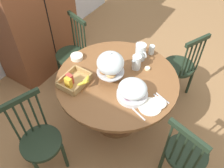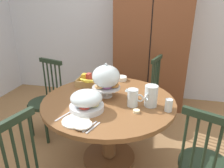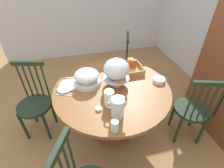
# 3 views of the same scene
# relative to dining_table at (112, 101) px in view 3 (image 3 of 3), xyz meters

# --- Properties ---
(ground_plane) EXTENTS (10.00, 10.00, 0.00)m
(ground_plane) POSITION_rel_dining_table_xyz_m (0.07, 0.02, -0.54)
(ground_plane) COLOR #997047
(dining_table) EXTENTS (1.28, 1.28, 0.74)m
(dining_table) POSITION_rel_dining_table_xyz_m (0.00, 0.00, 0.00)
(dining_table) COLOR brown
(dining_table) RESTS_ON ground_plane
(windsor_chair_near_window) EXTENTS (0.42, 0.42, 0.97)m
(windsor_chair_near_window) POSITION_rel_dining_table_xyz_m (0.30, 0.89, -0.09)
(windsor_chair_near_window) COLOR #1E2D1E
(windsor_chair_near_window) RESTS_ON ground_plane
(windsor_chair_by_cabinet) EXTENTS (0.43, 0.43, 0.97)m
(windsor_chair_by_cabinet) POSITION_rel_dining_table_xyz_m (-0.88, 0.33, -0.09)
(windsor_chair_by_cabinet) COLOR #1E2D1E
(windsor_chair_by_cabinet) RESTS_ON ground_plane
(windsor_chair_facing_door) EXTENTS (0.42, 0.42, 0.97)m
(windsor_chair_facing_door) POSITION_rel_dining_table_xyz_m (-0.27, -0.90, -0.09)
(windsor_chair_facing_door) COLOR #1E2D1E
(windsor_chair_facing_door) RESTS_ON ground_plane
(pastry_stand_with_dome) EXTENTS (0.28, 0.28, 0.34)m
(pastry_stand_with_dome) POSITION_rel_dining_table_xyz_m (-0.04, 0.06, 0.39)
(pastry_stand_with_dome) COLOR silver
(pastry_stand_with_dome) RESTS_ON dining_table
(fruit_platter_covered) EXTENTS (0.30, 0.30, 0.18)m
(fruit_platter_covered) POSITION_rel_dining_table_xyz_m (-0.14, -0.25, 0.28)
(fruit_platter_covered) COLOR silver
(fruit_platter_covered) RESTS_ON dining_table
(orange_juice_pitcher) EXTENTS (0.18, 0.10, 0.16)m
(orange_juice_pitcher) POSITION_rel_dining_table_xyz_m (0.24, -0.09, 0.27)
(orange_juice_pitcher) COLOR silver
(orange_juice_pitcher) RESTS_ON dining_table
(milk_pitcher) EXTENTS (0.12, 0.19, 0.20)m
(milk_pitcher) POSITION_rel_dining_table_xyz_m (0.40, -0.05, 0.29)
(milk_pitcher) COLOR silver
(milk_pitcher) RESTS_ON dining_table
(cereal_basket) EXTENTS (0.32, 0.30, 0.12)m
(cereal_basket) POSITION_rel_dining_table_xyz_m (-0.30, 0.32, 0.24)
(cereal_basket) COLOR tan
(cereal_basket) RESTS_ON dining_table
(china_plate_large) EXTENTS (0.22, 0.22, 0.01)m
(china_plate_large) POSITION_rel_dining_table_xyz_m (-0.16, -0.45, 0.20)
(china_plate_large) COLOR white
(china_plate_large) RESTS_ON dining_table
(china_plate_small) EXTENTS (0.15, 0.15, 0.01)m
(china_plate_small) POSITION_rel_dining_table_xyz_m (-0.09, -0.51, 0.21)
(china_plate_small) COLOR white
(china_plate_small) RESTS_ON china_plate_large
(cereal_bowl) EXTENTS (0.14, 0.14, 0.04)m
(cereal_bowl) POSITION_rel_dining_table_xyz_m (0.02, 0.55, 0.22)
(cereal_bowl) COLOR white
(cereal_bowl) RESTS_ON dining_table
(drinking_glass) EXTENTS (0.06, 0.06, 0.11)m
(drinking_glass) POSITION_rel_dining_table_xyz_m (0.56, -0.12, 0.25)
(drinking_glass) COLOR silver
(drinking_glass) RESTS_ON dining_table
(butter_dish) EXTENTS (0.06, 0.06, 0.02)m
(butter_dish) POSITION_rel_dining_table_xyz_m (0.29, -0.20, 0.21)
(butter_dish) COLOR beige
(butter_dish) RESTS_ON dining_table
(table_knife) EXTENTS (0.07, 0.17, 0.01)m
(table_knife) POSITION_rel_dining_table_xyz_m (-0.03, -0.50, 0.20)
(table_knife) COLOR silver
(table_knife) RESTS_ON dining_table
(dinner_fork) EXTENTS (0.07, 0.17, 0.01)m
(dinner_fork) POSITION_rel_dining_table_xyz_m (0.00, -0.51, 0.20)
(dinner_fork) COLOR silver
(dinner_fork) RESTS_ON dining_table
(soup_spoon) EXTENTS (0.07, 0.17, 0.01)m
(soup_spoon) POSITION_rel_dining_table_xyz_m (-0.29, -0.41, 0.20)
(soup_spoon) COLOR silver
(soup_spoon) RESTS_ON dining_table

